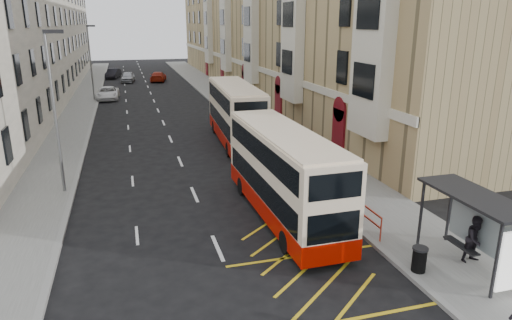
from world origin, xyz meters
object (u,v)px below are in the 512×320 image
object	(u,v)px
street_lamp_far	(91,58)
double_decker_rear	(235,114)
car_dark	(113,73)
white_van	(108,93)
car_red	(158,77)
litter_bin	(419,259)
double_decker_front	(283,174)
pedestrian_mid	(476,239)
pedestrian_far	(346,189)
car_silver	(128,77)
bus_shelter	(485,218)
street_lamp_near	(55,104)

from	to	relation	value
street_lamp_far	double_decker_rear	bearing A→B (deg)	-64.23
car_dark	white_van	bearing A→B (deg)	-78.24
car_red	litter_bin	bearing A→B (deg)	104.74
double_decker_front	pedestrian_mid	distance (m)	7.99
pedestrian_mid	double_decker_rear	bearing A→B (deg)	97.99
litter_bin	pedestrian_far	world-z (taller)	pedestrian_far
street_lamp_far	double_decker_front	bearing A→B (deg)	-74.76
street_lamp_far	double_decker_front	size ratio (longest dim) A/B	0.79
pedestrian_far	car_silver	bearing A→B (deg)	-48.78
double_decker_front	car_red	distance (m)	51.31
bus_shelter	car_dark	size ratio (longest dim) A/B	0.94
car_silver	litter_bin	bearing A→B (deg)	-74.54
pedestrian_far	car_dark	xyz separation A→B (m)	(-11.14, 57.22, -0.26)
car_silver	white_van	bearing A→B (deg)	-92.26
white_van	car_red	world-z (taller)	car_red
double_decker_front	bus_shelter	bearing A→B (deg)	-53.71
pedestrian_mid	car_silver	bearing A→B (deg)	96.77
bus_shelter	pedestrian_far	xyz separation A→B (m)	(-1.79, 6.58, -1.13)
bus_shelter	double_decker_rear	size ratio (longest dim) A/B	0.39
bus_shelter	street_lamp_far	xyz separation A→B (m)	(-14.69, 42.39, 2.50)
double_decker_front	car_dark	world-z (taller)	double_decker_front
pedestrian_mid	car_silver	size ratio (longest dim) A/B	0.40
double_decker_rear	white_van	bearing A→B (deg)	115.60
pedestrian_far	white_van	distance (m)	37.99
double_decker_front	car_dark	distance (m)	57.86
car_red	double_decker_front	bearing A→B (deg)	102.01
bus_shelter	pedestrian_far	bearing A→B (deg)	105.20
double_decker_front	car_silver	xyz separation A→B (m)	(-5.91, 51.68, -1.30)
street_lamp_near	pedestrian_far	distance (m)	14.61
double_decker_rear	pedestrian_mid	size ratio (longest dim) A/B	6.12
pedestrian_far	car_dark	world-z (taller)	pedestrian_far
double_decker_front	double_decker_rear	distance (m)	13.47
white_van	street_lamp_near	bearing A→B (deg)	-90.54
double_decker_rear	litter_bin	world-z (taller)	double_decker_rear
bus_shelter	white_van	distance (m)	44.83
double_decker_front	double_decker_rear	xyz separation A→B (m)	(1.06, 13.43, 0.11)
street_lamp_far	pedestrian_far	xyz separation A→B (m)	(12.91, -35.81, -3.62)
bus_shelter	car_red	size ratio (longest dim) A/B	0.86
double_decker_rear	car_silver	world-z (taller)	double_decker_rear
street_lamp_near	car_dark	xyz separation A→B (m)	(1.76, 51.41, -3.89)
litter_bin	car_dark	size ratio (longest dim) A/B	0.20
litter_bin	car_silver	world-z (taller)	car_silver
double_decker_front	pedestrian_far	size ratio (longest dim) A/B	5.87
bus_shelter	pedestrian_mid	size ratio (longest dim) A/B	2.42
bus_shelter	car_dark	world-z (taller)	bus_shelter
double_decker_front	pedestrian_mid	bearing A→B (deg)	-49.34
bus_shelter	litter_bin	size ratio (longest dim) A/B	4.70
street_lamp_near	litter_bin	bearing A→B (deg)	-43.04
litter_bin	white_van	world-z (taller)	white_van
double_decker_front	white_van	distance (m)	37.25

